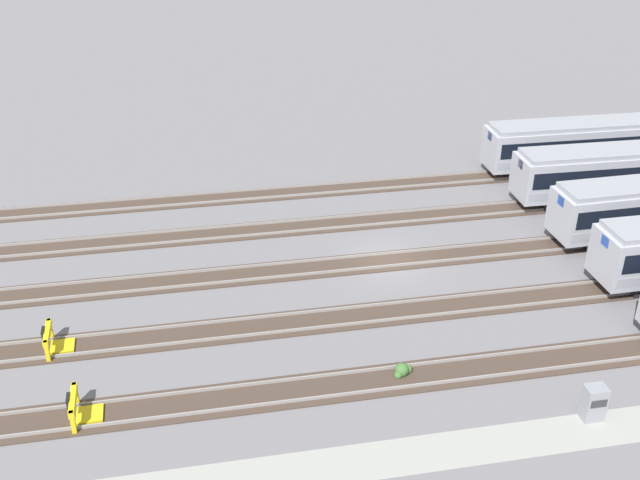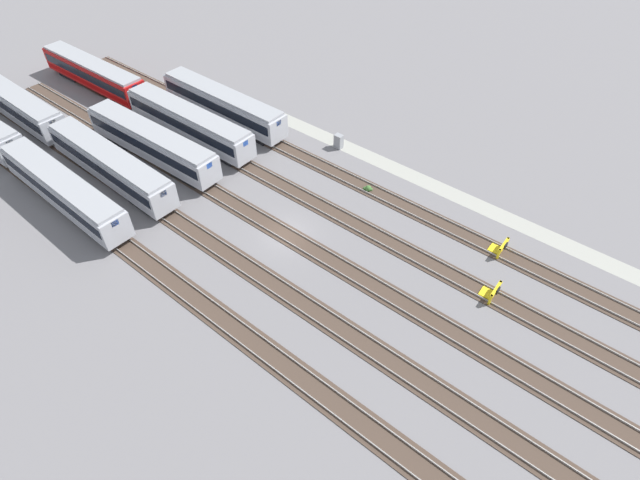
% 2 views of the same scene
% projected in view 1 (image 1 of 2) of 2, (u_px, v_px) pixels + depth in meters
% --- Properties ---
extents(ground_plane, '(400.00, 400.00, 0.00)m').
position_uv_depth(ground_plane, '(388.00, 261.00, 42.84)').
color(ground_plane, slate).
extents(service_walkway, '(54.00, 2.00, 0.01)m').
position_uv_depth(service_walkway, '(486.00, 445.00, 29.97)').
color(service_walkway, '#9E9E93').
rests_on(service_walkway, ground).
extents(rail_track_nearest, '(90.00, 2.23, 0.21)m').
position_uv_depth(rail_track_nearest, '(448.00, 372.00, 33.94)').
color(rail_track_nearest, '#47382D').
rests_on(rail_track_nearest, ground).
extents(rail_track_near_inner, '(90.00, 2.24, 0.21)m').
position_uv_depth(rail_track_near_inner, '(415.00, 310.00, 38.38)').
color(rail_track_near_inner, '#47382D').
rests_on(rail_track_near_inner, ground).
extents(rail_track_middle, '(90.00, 2.24, 0.21)m').
position_uv_depth(rail_track_middle, '(388.00, 261.00, 42.82)').
color(rail_track_middle, '#47382D').
rests_on(rail_track_middle, ground).
extents(rail_track_far_inner, '(90.00, 2.23, 0.21)m').
position_uv_depth(rail_track_far_inner, '(367.00, 221.00, 47.26)').
color(rail_track_far_inner, '#47382D').
rests_on(rail_track_far_inner, ground).
extents(rail_track_farthest, '(90.00, 2.23, 0.21)m').
position_uv_depth(rail_track_farthest, '(349.00, 188.00, 51.70)').
color(rail_track_farthest, '#47382D').
rests_on(rail_track_farthest, ground).
extents(subway_car_front_row_left_inner, '(18.05, 3.17, 3.70)m').
position_uv_depth(subway_car_front_row_left_inner, '(607.00, 142.00, 53.83)').
color(subway_car_front_row_left_inner, '#ADAFB7').
rests_on(subway_car_front_row_left_inner, ground).
extents(bumper_stop_nearest_track, '(1.36, 2.01, 1.22)m').
position_uv_depth(bumper_stop_nearest_track, '(81.00, 408.00, 31.11)').
color(bumper_stop_nearest_track, yellow).
rests_on(bumper_stop_nearest_track, ground).
extents(bumper_stop_near_inner_track, '(1.37, 2.01, 1.22)m').
position_uv_depth(bumper_stop_near_inner_track, '(54.00, 341.00, 35.28)').
color(bumper_stop_near_inner_track, yellow).
rests_on(bumper_stop_near_inner_track, ground).
extents(electrical_cabinet, '(0.90, 0.73, 1.60)m').
position_uv_depth(electrical_cabinet, '(594.00, 403.00, 30.99)').
color(electrical_cabinet, gray).
rests_on(electrical_cabinet, ground).
extents(weed_clump, '(0.92, 0.70, 0.64)m').
position_uv_depth(weed_clump, '(403.00, 370.00, 33.75)').
color(weed_clump, '#427033').
rests_on(weed_clump, ground).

